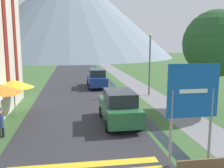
# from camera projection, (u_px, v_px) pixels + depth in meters

# --- Properties ---
(ground_plane) EXTENTS (160.00, 160.00, 0.00)m
(ground_plane) POSITION_uv_depth(u_px,v_px,m) (102.00, 88.00, 24.50)
(ground_plane) COLOR #3D6033
(road) EXTENTS (6.40, 60.00, 0.01)m
(road) POSITION_uv_depth(u_px,v_px,m) (75.00, 75.00, 33.86)
(road) COLOR #2D2D33
(road) RESTS_ON ground_plane
(footpath) EXTENTS (2.20, 60.00, 0.01)m
(footpath) POSITION_uv_depth(u_px,v_px,m) (119.00, 74.00, 34.80)
(footpath) COLOR slate
(footpath) RESTS_ON ground_plane
(drainage_channel) EXTENTS (0.60, 60.00, 0.00)m
(drainage_channel) POSITION_uv_depth(u_px,v_px,m) (102.00, 75.00, 34.43)
(drainage_channel) COLOR black
(drainage_channel) RESTS_ON ground_plane
(mountain_distant) EXTENTS (63.40, 63.40, 27.69)m
(mountain_distant) POSITION_uv_depth(u_px,v_px,m) (69.00, 12.00, 77.35)
(mountain_distant) COLOR gray
(mountain_distant) RESTS_ON ground_plane
(road_sign) EXTENTS (1.85, 0.11, 3.65)m
(road_sign) POSITION_uv_depth(u_px,v_px,m) (193.00, 100.00, 8.57)
(road_sign) COLOR gray
(road_sign) RESTS_ON ground_plane
(parked_car_near) EXTENTS (1.84, 4.25, 1.82)m
(parked_car_near) POSITION_uv_depth(u_px,v_px,m) (119.00, 107.00, 13.49)
(parked_car_near) COLOR #28663D
(parked_car_near) RESTS_ON ground_plane
(parked_car_far) EXTENTS (1.79, 4.37, 1.82)m
(parked_car_far) POSITION_uv_depth(u_px,v_px,m) (97.00, 78.00, 24.50)
(parked_car_far) COLOR navy
(parked_car_far) RESTS_ON ground_plane
(cafe_umbrella_rear_yellow) EXTENTS (2.37, 2.37, 2.16)m
(cafe_umbrella_rear_yellow) POSITION_uv_depth(u_px,v_px,m) (14.00, 84.00, 14.91)
(cafe_umbrella_rear_yellow) COLOR #B7B2A8
(cafe_umbrella_rear_yellow) RESTS_ON ground_plane
(person_seated_near) EXTENTS (0.32, 0.32, 1.26)m
(person_seated_near) POSITION_uv_depth(u_px,v_px,m) (0.00, 123.00, 11.49)
(person_seated_near) COLOR #282833
(person_seated_near) RESTS_ON ground_plane
(streetlamp) EXTENTS (0.28, 0.28, 5.08)m
(streetlamp) POSITION_uv_depth(u_px,v_px,m) (150.00, 59.00, 20.51)
(streetlamp) COLOR #515156
(streetlamp) RESTS_ON ground_plane
(tree_by_path) EXTENTS (4.13, 4.13, 6.36)m
(tree_by_path) POSITION_uv_depth(u_px,v_px,m) (216.00, 44.00, 15.39)
(tree_by_path) COLOR brown
(tree_by_path) RESTS_ON ground_plane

